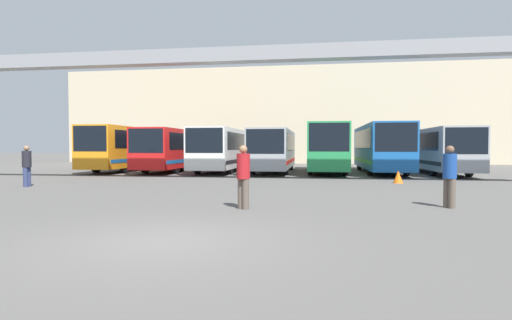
{
  "coord_description": "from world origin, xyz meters",
  "views": [
    {
      "loc": [
        2.93,
        -7.25,
        1.81
      ],
      "look_at": [
        -0.54,
        16.04,
        1.03
      ],
      "focal_mm": 28.0,
      "sensor_mm": 36.0,
      "label": 1
    }
  ],
  "objects_px": {
    "bus_slot_6": "(435,148)",
    "pedestrian_near_left": "(450,175)",
    "bus_slot_1": "(176,148)",
    "bus_slot_2": "(224,147)",
    "bus_slot_3": "(274,148)",
    "pedestrian_far_center": "(27,165)",
    "bus_slot_5": "(380,146)",
    "bus_slot_0": "(132,146)",
    "pedestrian_near_center": "(243,175)",
    "traffic_cone": "(398,177)",
    "bus_slot_4": "(326,146)"
  },
  "relations": [
    {
      "from": "bus_slot_4",
      "to": "pedestrian_far_center",
      "type": "xyz_separation_m",
      "value": [
        -13.67,
        -12.31,
        -0.9
      ]
    },
    {
      "from": "bus_slot_6",
      "to": "pedestrian_near_center",
      "type": "relative_size",
      "value": 6.15
    },
    {
      "from": "pedestrian_far_center",
      "to": "pedestrian_near_left",
      "type": "bearing_deg",
      "value": -98.73
    },
    {
      "from": "bus_slot_1",
      "to": "pedestrian_far_center",
      "type": "xyz_separation_m",
      "value": [
        -2.55,
        -12.36,
        -0.76
      ]
    },
    {
      "from": "bus_slot_4",
      "to": "bus_slot_5",
      "type": "bearing_deg",
      "value": 2.51
    },
    {
      "from": "pedestrian_near_left",
      "to": "traffic_cone",
      "type": "xyz_separation_m",
      "value": [
        0.16,
        8.16,
        -0.66
      ]
    },
    {
      "from": "bus_slot_3",
      "to": "traffic_cone",
      "type": "distance_m",
      "value": 10.53
    },
    {
      "from": "bus_slot_2",
      "to": "pedestrian_near_center",
      "type": "xyz_separation_m",
      "value": [
        4.57,
        -17.19,
        -0.78
      ]
    },
    {
      "from": "bus_slot_2",
      "to": "pedestrian_far_center",
      "type": "height_order",
      "value": "bus_slot_2"
    },
    {
      "from": "pedestrian_near_center",
      "to": "bus_slot_2",
      "type": "bearing_deg",
      "value": 138.64
    },
    {
      "from": "bus_slot_6",
      "to": "pedestrian_near_left",
      "type": "relative_size",
      "value": 6.17
    },
    {
      "from": "bus_slot_1",
      "to": "bus_slot_2",
      "type": "height_order",
      "value": "bus_slot_2"
    },
    {
      "from": "bus_slot_4",
      "to": "bus_slot_2",
      "type": "bearing_deg",
      "value": -179.92
    },
    {
      "from": "bus_slot_6",
      "to": "bus_slot_0",
      "type": "bearing_deg",
      "value": 179.69
    },
    {
      "from": "bus_slot_0",
      "to": "bus_slot_2",
      "type": "bearing_deg",
      "value": -4.09
    },
    {
      "from": "bus_slot_0",
      "to": "pedestrian_near_left",
      "type": "height_order",
      "value": "bus_slot_0"
    },
    {
      "from": "bus_slot_3",
      "to": "pedestrian_far_center",
      "type": "distance_m",
      "value": 15.67
    },
    {
      "from": "bus_slot_3",
      "to": "traffic_cone",
      "type": "xyz_separation_m",
      "value": [
        7.01,
        -7.73,
        -1.39
      ]
    },
    {
      "from": "bus_slot_1",
      "to": "bus_slot_6",
      "type": "height_order",
      "value": "bus_slot_1"
    },
    {
      "from": "bus_slot_0",
      "to": "pedestrian_near_left",
      "type": "xyz_separation_m",
      "value": [
        17.97,
        -16.63,
        -0.88
      ]
    },
    {
      "from": "bus_slot_2",
      "to": "bus_slot_6",
      "type": "bearing_deg",
      "value": 1.58
    },
    {
      "from": "bus_slot_1",
      "to": "pedestrian_far_center",
      "type": "distance_m",
      "value": 12.64
    },
    {
      "from": "bus_slot_5",
      "to": "traffic_cone",
      "type": "relative_size",
      "value": 17.37
    },
    {
      "from": "bus_slot_2",
      "to": "bus_slot_3",
      "type": "xyz_separation_m",
      "value": [
        3.71,
        -0.21,
        -0.05
      ]
    },
    {
      "from": "bus_slot_0",
      "to": "pedestrian_near_center",
      "type": "height_order",
      "value": "bus_slot_0"
    },
    {
      "from": "bus_slot_1",
      "to": "bus_slot_6",
      "type": "relative_size",
      "value": 0.94
    },
    {
      "from": "bus_slot_3",
      "to": "pedestrian_near_center",
      "type": "relative_size",
      "value": 5.47
    },
    {
      "from": "bus_slot_2",
      "to": "bus_slot_3",
      "type": "relative_size",
      "value": 1.04
    },
    {
      "from": "bus_slot_2",
      "to": "pedestrian_far_center",
      "type": "xyz_separation_m",
      "value": [
        -6.26,
        -12.29,
        -0.77
      ]
    },
    {
      "from": "pedestrian_near_left",
      "to": "bus_slot_0",
      "type": "bearing_deg",
      "value": 15.23
    },
    {
      "from": "bus_slot_5",
      "to": "traffic_cone",
      "type": "bearing_deg",
      "value": -92.8
    },
    {
      "from": "bus_slot_1",
      "to": "pedestrian_near_left",
      "type": "bearing_deg",
      "value": -48.57
    },
    {
      "from": "bus_slot_3",
      "to": "pedestrian_near_center",
      "type": "bearing_deg",
      "value": -87.08
    },
    {
      "from": "bus_slot_3",
      "to": "bus_slot_4",
      "type": "xyz_separation_m",
      "value": [
        3.71,
        0.22,
        0.18
      ]
    },
    {
      "from": "bus_slot_2",
      "to": "bus_slot_3",
      "type": "height_order",
      "value": "bus_slot_2"
    },
    {
      "from": "bus_slot_5",
      "to": "pedestrian_near_center",
      "type": "xyz_separation_m",
      "value": [
        -6.55,
        -17.36,
        -0.9
      ]
    },
    {
      "from": "bus_slot_2",
      "to": "bus_slot_4",
      "type": "distance_m",
      "value": 7.41
    },
    {
      "from": "bus_slot_4",
      "to": "pedestrian_near_left",
      "type": "xyz_separation_m",
      "value": [
        3.15,
        -16.11,
        -0.91
      ]
    },
    {
      "from": "bus_slot_3",
      "to": "bus_slot_5",
      "type": "height_order",
      "value": "bus_slot_5"
    },
    {
      "from": "bus_slot_5",
      "to": "bus_slot_1",
      "type": "bearing_deg",
      "value": -179.57
    },
    {
      "from": "bus_slot_0",
      "to": "bus_slot_3",
      "type": "relative_size",
      "value": 1.15
    },
    {
      "from": "bus_slot_5",
      "to": "pedestrian_near_center",
      "type": "bearing_deg",
      "value": -110.66
    },
    {
      "from": "bus_slot_4",
      "to": "pedestrian_far_center",
      "type": "distance_m",
      "value": 18.41
    },
    {
      "from": "bus_slot_1",
      "to": "bus_slot_5",
      "type": "height_order",
      "value": "bus_slot_5"
    },
    {
      "from": "pedestrian_near_left",
      "to": "traffic_cone",
      "type": "bearing_deg",
      "value": -33.1
    },
    {
      "from": "bus_slot_3",
      "to": "bus_slot_6",
      "type": "distance_m",
      "value": 11.13
    },
    {
      "from": "pedestrian_far_center",
      "to": "traffic_cone",
      "type": "distance_m",
      "value": 17.54
    },
    {
      "from": "pedestrian_near_left",
      "to": "pedestrian_far_center",
      "type": "relative_size",
      "value": 0.99
    },
    {
      "from": "bus_slot_4",
      "to": "bus_slot_6",
      "type": "distance_m",
      "value": 7.42
    },
    {
      "from": "bus_slot_2",
      "to": "bus_slot_6",
      "type": "distance_m",
      "value": 14.83
    }
  ]
}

